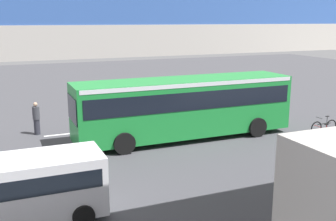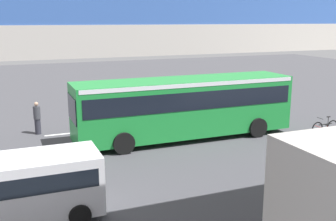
% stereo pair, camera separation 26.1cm
% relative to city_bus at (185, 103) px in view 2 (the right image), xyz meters
% --- Properties ---
extents(ground, '(80.00, 80.00, 0.00)m').
position_rel_city_bus_xyz_m(ground, '(-0.16, -0.65, -1.88)').
color(ground, '#424247').
extents(city_bus, '(11.54, 2.85, 3.15)m').
position_rel_city_bus_xyz_m(city_bus, '(0.00, 0.00, 0.00)').
color(city_bus, '#1E8C38').
rests_on(city_bus, ground).
extents(parked_van, '(4.80, 2.17, 2.05)m').
position_rel_city_bus_xyz_m(parked_van, '(8.32, 6.24, -0.70)').
color(parked_van, silver).
rests_on(parked_van, ground).
extents(bicycle_black, '(1.77, 0.44, 0.96)m').
position_rel_city_bus_xyz_m(bicycle_black, '(-7.46, 2.15, -1.51)').
color(bicycle_black, black).
rests_on(bicycle_black, ground).
extents(bicycle_red, '(1.77, 0.44, 0.96)m').
position_rel_city_bus_xyz_m(bicycle_red, '(-6.13, 3.46, -1.51)').
color(bicycle_red, black).
rests_on(bicycle_red, ground).
extents(pedestrian, '(0.38, 0.38, 1.79)m').
position_rel_city_bus_xyz_m(pedestrian, '(7.11, -3.71, -1.00)').
color(pedestrian, '#2D2D38').
rests_on(pedestrian, ground).
extents(lane_dash_leftmost, '(2.00, 0.20, 0.01)m').
position_rel_city_bus_xyz_m(lane_dash_leftmost, '(-6.16, -3.17, -1.88)').
color(lane_dash_leftmost, silver).
rests_on(lane_dash_leftmost, ground).
extents(lane_dash_left, '(2.00, 0.20, 0.01)m').
position_rel_city_bus_xyz_m(lane_dash_left, '(-2.16, -3.17, -1.88)').
color(lane_dash_left, silver).
rests_on(lane_dash_left, ground).
extents(lane_dash_centre, '(2.00, 0.20, 0.01)m').
position_rel_city_bus_xyz_m(lane_dash_centre, '(1.84, -3.17, -1.88)').
color(lane_dash_centre, silver).
rests_on(lane_dash_centre, ground).
extents(lane_dash_right, '(2.00, 0.20, 0.01)m').
position_rel_city_bus_xyz_m(lane_dash_right, '(5.84, -3.17, -1.88)').
color(lane_dash_right, silver).
rests_on(lane_dash_right, ground).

